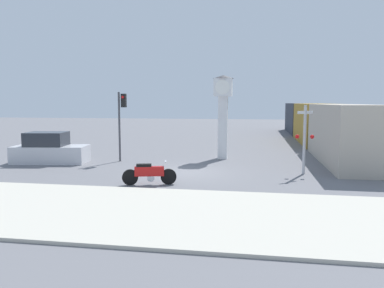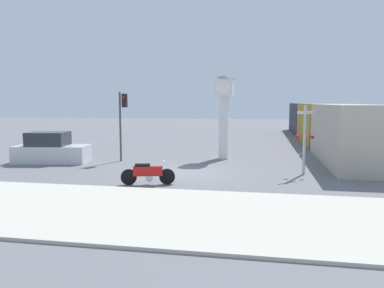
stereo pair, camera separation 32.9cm
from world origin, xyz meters
The scene contains 8 objects.
ground_plane centered at (0.00, 0.00, 0.00)m, with size 120.00×120.00×0.00m, color slate.
sidewalk_strip centered at (0.00, -7.10, 0.05)m, with size 36.00×6.00×0.10m.
motorcycle centered at (-1.08, -3.10, 0.49)m, with size 2.28×0.77×1.03m.
clock_tower centered at (1.38, 4.96, 3.43)m, with size 1.31×1.31×5.19m.
freight_train centered at (8.60, 15.54, 1.70)m, with size 2.80×32.05×3.40m.
traffic_light centered at (-4.46, 2.82, 2.84)m, with size 0.50×0.35×4.13m.
railroad_crossing_signal centered at (5.76, 0.46, 1.86)m, with size 0.90×0.82×3.39m.
parked_car centered at (-8.48, 1.64, 0.75)m, with size 4.42×2.39×1.80m.
Camera 1 is at (3.36, -18.36, 3.54)m, focal length 35.00 mm.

